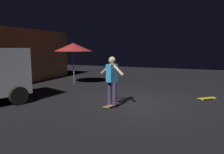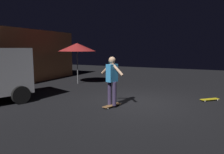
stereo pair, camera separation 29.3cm
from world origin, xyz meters
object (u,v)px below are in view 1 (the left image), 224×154
at_px(patio_umbrella, 73,47).
at_px(skater, 112,77).
at_px(skateboard_spare, 207,98).
at_px(skateboard_ridden, 112,105).

relative_size(patio_umbrella, skater, 1.38).
xyz_separation_m(patio_umbrella, skater, (-3.50, -3.74, -1.04)).
bearing_deg(skater, patio_umbrella, 46.93).
bearing_deg(patio_umbrella, skateboard_spare, -99.45).
relative_size(skateboard_ridden, skateboard_spare, 1.13).
height_order(skateboard_ridden, skater, skater).
bearing_deg(skateboard_ridden, skater, 26.57).
height_order(patio_umbrella, skater, patio_umbrella).
distance_m(skateboard_ridden, skateboard_spare, 3.89).
bearing_deg(skateboard_spare, skater, 127.28).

